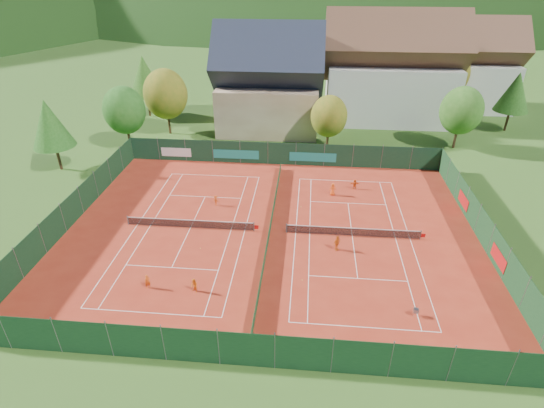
{
  "coord_description": "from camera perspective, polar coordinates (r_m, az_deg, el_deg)",
  "views": [
    {
      "loc": [
        3.35,
        -34.65,
        23.13
      ],
      "look_at": [
        0.0,
        2.0,
        2.0
      ],
      "focal_mm": 28.0,
      "sensor_mm": 36.0,
      "label": 1
    }
  ],
  "objects": [
    {
      "name": "player_left_near",
      "position": [
        36.24,
        -16.38,
        -9.98
      ],
      "size": [
        0.56,
        0.51,
        1.28
      ],
      "primitive_type": "imported",
      "rotation": [
        0.0,
        0.0,
        0.56
      ],
      "color": "#CF4C12",
      "rests_on": "ground"
    },
    {
      "name": "player_right_far_a",
      "position": [
        48.37,
        8.16,
        1.98
      ],
      "size": [
        0.76,
        0.53,
        1.5
      ],
      "primitive_type": "imported",
      "rotation": [
        0.0,
        0.0,
        3.21
      ],
      "color": "#F35015",
      "rests_on": "ground"
    },
    {
      "name": "tennis_net_right",
      "position": [
        41.66,
        11.01,
        -3.65
      ],
      "size": [
        13.3,
        0.1,
        1.02
      ],
      "color": "#59595B",
      "rests_on": "ground"
    },
    {
      "name": "fence_east",
      "position": [
        44.16,
        26.59,
        -3.01
      ],
      "size": [
        0.09,
        32.0,
        3.0
      ],
      "color": "#14381A",
      "rests_on": "ground"
    },
    {
      "name": "player_left_mid",
      "position": [
        34.97,
        -10.42,
        -10.76
      ],
      "size": [
        0.8,
        0.77,
        1.29
      ],
      "primitive_type": "imported",
      "rotation": [
        0.0,
        0.0,
        -0.68
      ],
      "color": "orange",
      "rests_on": "ground"
    },
    {
      "name": "loose_ball_2",
      "position": [
        45.98,
        3.92,
        -0.37
      ],
      "size": [
        0.07,
        0.07,
        0.07
      ],
      "primitive_type": "sphere",
      "color": "#CCD833",
      "rests_on": "ground"
    },
    {
      "name": "tree_east_back",
      "position": [
        79.72,
        22.5,
        15.86
      ],
      "size": [
        7.15,
        7.15,
        10.86
      ],
      "color": "#422E17",
      "rests_on": "ground"
    },
    {
      "name": "tree_west_front",
      "position": [
        62.8,
        -19.26,
        11.82
      ],
      "size": [
        5.72,
        5.72,
        8.69
      ],
      "color": "#4B301A",
      "rests_on": "ground"
    },
    {
      "name": "tree_west_mid",
      "position": [
        66.52,
        -14.13,
        14.13
      ],
      "size": [
        6.44,
        6.44,
        9.78
      ],
      "color": "#452F18",
      "rests_on": "ground"
    },
    {
      "name": "fence_south",
      "position": [
        28.76,
        -3.45,
        -18.99
      ],
      "size": [
        40.0,
        0.04,
        3.0
      ],
      "color": "#12331A",
      "rests_on": "ground"
    },
    {
      "name": "ball_hopper",
      "position": [
        34.23,
        18.81,
        -13.4
      ],
      "size": [
        0.34,
        0.34,
        0.8
      ],
      "color": "slate",
      "rests_on": "ground"
    },
    {
      "name": "loose_ball_1",
      "position": [
        36.0,
        4.09,
        -10.15
      ],
      "size": [
        0.07,
        0.07,
        0.07
      ],
      "primitive_type": "sphere",
      "color": "#CCD833",
      "rests_on": "ground"
    },
    {
      "name": "tree_west_back",
      "position": [
        75.69,
        -16.78,
        16.16
      ],
      "size": [
        5.6,
        5.6,
        10.0
      ],
      "color": "#402C17",
      "rests_on": "ground"
    },
    {
      "name": "court_markings_right",
      "position": [
        41.92,
        10.73,
        -4.21
      ],
      "size": [
        11.03,
        23.83,
        0.0
      ],
      "color": "white",
      "rests_on": "ground"
    },
    {
      "name": "chalet",
      "position": [
        67.03,
        -0.39,
        15.61
      ],
      "size": [
        16.2,
        12.0,
        16.0
      ],
      "color": "beige",
      "rests_on": "ground"
    },
    {
      "name": "hotel_block_a",
      "position": [
        73.48,
        15.66,
        16.45
      ],
      "size": [
        21.6,
        11.0,
        17.25
      ],
      "color": "silver",
      "rests_on": "ground"
    },
    {
      "name": "fence_north",
      "position": [
        55.22,
        0.86,
        6.76
      ],
      "size": [
        40.0,
        0.1,
        3.0
      ],
      "color": "#12331F",
      "rests_on": "ground"
    },
    {
      "name": "player_right_far_b",
      "position": [
        50.2,
        11.06,
        2.62
      ],
      "size": [
        1.17,
        0.48,
        1.23
      ],
      "primitive_type": "imported",
      "rotation": [
        0.0,
        0.0,
        3.24
      ],
      "color": "#E04D13",
      "rests_on": "ground"
    },
    {
      "name": "court_divider",
      "position": [
        41.52,
        -0.25,
        -3.16
      ],
      "size": [
        0.03,
        28.8,
        1.0
      ],
      "color": "#163C1E",
      "rests_on": "ground"
    },
    {
      "name": "tree_center",
      "position": [
        59.63,
        7.67,
        11.61
      ],
      "size": [
        5.01,
        5.01,
        7.6
      ],
      "color": "#452E18",
      "rests_on": "ground"
    },
    {
      "name": "tennis_net_left",
      "position": [
        42.87,
        -10.76,
        -2.58
      ],
      "size": [
        13.3,
        0.1,
        1.02
      ],
      "color": "#59595B",
      "rests_on": "ground"
    },
    {
      "name": "tree_east_mid",
      "position": [
        75.32,
        29.89,
        12.94
      ],
      "size": [
        5.04,
        5.04,
        9.0
      ],
      "color": "#412B17",
      "rests_on": "ground"
    },
    {
      "name": "mountain_backdrop",
      "position": [
        276.53,
        10.74,
        16.25
      ],
      "size": [
        820.0,
        530.0,
        242.0
      ],
      "color": "black",
      "rests_on": "ground"
    },
    {
      "name": "loose_ball_0",
      "position": [
        40.02,
        -9.62,
        -5.88
      ],
      "size": [
        0.07,
        0.07,
        0.07
      ],
      "primitive_type": "sphere",
      "color": "#CCD833",
      "rests_on": "ground"
    },
    {
      "name": "fence_west",
      "position": [
        47.05,
        -25.29,
        -0.63
      ],
      "size": [
        0.04,
        32.0,
        3.0
      ],
      "color": "#13341B",
      "rests_on": "ground"
    },
    {
      "name": "tree_east_front",
      "position": [
        64.66,
        24.12,
        11.39
      ],
      "size": [
        5.72,
        5.72,
        8.69
      ],
      "color": "#452B18",
      "rests_on": "ground"
    },
    {
      "name": "clay_pad",
      "position": [
        41.8,
        -0.25,
        -3.73
      ],
      "size": [
        40.0,
        32.0,
        0.01
      ],
      "primitive_type": "cube",
      "color": "#A12817",
      "rests_on": "ground"
    },
    {
      "name": "player_left_far",
      "position": [
        46.37,
        -7.55,
        0.49
      ],
      "size": [
        0.85,
        0.62,
        1.18
      ],
      "primitive_type": "imported",
      "rotation": [
        0.0,
        0.0,
        2.89
      ],
      "color": "#D34512",
      "rests_on": "ground"
    },
    {
      "name": "ground",
      "position": [
        41.81,
        -0.25,
        -3.76
      ],
      "size": [
        600.0,
        600.0,
        0.0
      ],
      "primitive_type": "plane",
      "color": "#2D541A",
      "rests_on": "ground"
    },
    {
      "name": "player_right_near",
      "position": [
        39.31,
        8.72,
        -5.21
      ],
      "size": [
        0.91,
        0.9,
        1.54
      ],
      "primitive_type": "imported",
      "rotation": [
        0.0,
        0.0,
        0.78
      ],
      "color": "#CB5312",
      "rests_on": "ground"
    },
    {
      "name": "court_markings_left",
      "position": [
        43.18,
        -10.9,
        -3.12
      ],
      "size": [
        11.03,
        23.83,
        0.0
      ],
      "color": "white",
      "rests_on": "ground"
    },
    {
      "name": "tree_west_side",
      "position": [
        58.74,
        -27.75,
        9.55
      ],
      "size": [
        5.04,
        5.04,
        9.0
      ],
      "color": "#4A2C1A",
      "rests_on": "ground"
    },
    {
      "name": "hotel_block_b",
      "position": [
        84.67,
        24.47,
        16.1
      ],
      "size": [
        17.28,
        10.0,
        15.5
      ],
      "color": "silver",
      "rests_on": "ground"
    }
  ]
}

